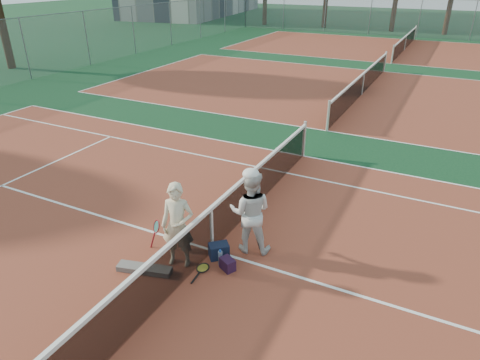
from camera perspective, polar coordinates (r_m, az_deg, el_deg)
name	(u,v)px	position (r m, az deg, el deg)	size (l,w,h in m)	color
ground	(212,251)	(8.77, -3.70, -9.38)	(130.00, 130.00, 0.00)	#0E351B
court_main	(212,250)	(8.77, -3.70, -9.36)	(23.77, 10.97, 0.01)	brown
court_far_a	(362,94)	(20.59, 15.90, 10.91)	(23.77, 10.97, 0.01)	brown
court_far_b	(404,50)	(33.69, 21.05, 15.88)	(23.77, 10.97, 0.01)	brown
net_main	(212,229)	(8.49, -3.80, -6.58)	(0.10, 10.98, 1.02)	black
net_far_a	(363,83)	(20.47, 16.08, 12.28)	(0.10, 10.98, 1.02)	black
net_far_b	(405,42)	(33.62, 21.19, 16.72)	(0.10, 10.98, 1.02)	black
fence_back	(419,18)	(40.43, 22.81, 19.24)	(32.00, 0.06, 3.00)	slate
player_a	(178,225)	(8.03, -8.30, -6.02)	(0.62, 0.41, 1.70)	beige
player_b	(250,212)	(8.34, 1.40, -4.29)	(0.84, 0.65, 1.72)	silver
racket_red	(157,233)	(8.92, -10.99, -6.98)	(0.23, 0.27, 0.57)	maroon
racket_black_held	(254,237)	(8.62, 1.94, -7.66)	(0.18, 0.27, 0.59)	black
racket_spare	(203,268)	(8.30, -4.98, -11.62)	(0.60, 0.27, 0.04)	black
sports_bag_navy	(219,251)	(8.50, -2.83, -9.41)	(0.38, 0.26, 0.30)	black
sports_bag_purple	(228,264)	(8.21, -1.67, -11.15)	(0.29, 0.20, 0.24)	black
net_cover_canvas	(144,269)	(8.39, -12.62, -11.50)	(1.05, 0.24, 0.11)	#605B57
water_bottle	(220,258)	(8.31, -2.63, -10.37)	(0.09, 0.09, 0.30)	silver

